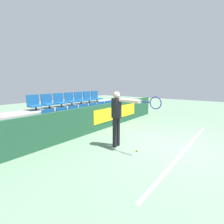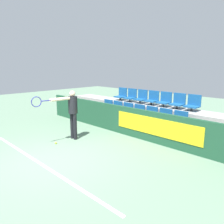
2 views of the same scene
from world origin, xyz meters
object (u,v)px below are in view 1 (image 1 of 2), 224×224
object	(u,v)px
stadium_chair_12	(88,98)
stadium_chair_11	(80,99)
stadium_chair_5	(103,108)
stadium_chair_9	(60,101)
tennis_ball	(137,151)
stadium_chair_10	(71,100)
stadium_chair_2	(75,114)
stadium_chair_8	(48,102)
stadium_chair_1	(64,116)
stadium_chair_13	(96,97)
stadium_chair_4	(95,110)
stadium_chair_6	(110,107)
stadium_chair_7	(35,103)
tennis_player	(118,113)
stadium_chair_0	(50,119)
stadium_chair_3	(86,112)

from	to	relation	value
stadium_chair_12	stadium_chair_11	bearing A→B (deg)	180.00
stadium_chair_5	stadium_chair_9	xyz separation A→B (m)	(-1.73, 0.95, 0.46)
stadium_chair_12	tennis_ball	size ratio (longest dim) A/B	8.76
stadium_chair_10	stadium_chair_12	xyz separation A→B (m)	(1.16, 0.00, 0.00)
stadium_chair_2	stadium_chair_8	distance (m)	1.20
stadium_chair_1	stadium_chair_9	xyz separation A→B (m)	(0.58, 0.95, 0.46)
stadium_chair_9	stadium_chair_13	distance (m)	2.31
stadium_chair_4	stadium_chair_5	xyz separation A→B (m)	(0.58, 0.00, 0.00)
stadium_chair_6	stadium_chair_8	size ratio (longest dim) A/B	1.00
stadium_chair_10	stadium_chair_13	distance (m)	1.73
stadium_chair_11	tennis_ball	distance (m)	4.45
stadium_chair_7	stadium_chair_10	xyz separation A→B (m)	(1.73, 0.00, 0.00)
stadium_chair_6	stadium_chair_8	bearing A→B (deg)	161.87
stadium_chair_13	tennis_ball	xyz separation A→B (m)	(-2.73, -4.00, -1.14)
stadium_chair_7	tennis_ball	size ratio (longest dim) A/B	8.76
stadium_chair_8	stadium_chair_9	xyz separation A→B (m)	(0.58, 0.00, 0.00)
stadium_chair_13	tennis_player	distance (m)	4.33
stadium_chair_11	stadium_chair_13	world-z (taller)	same
stadium_chair_2	stadium_chair_8	world-z (taller)	stadium_chair_8
stadium_chair_4	tennis_ball	distance (m)	3.50
stadium_chair_0	stadium_chair_4	xyz separation A→B (m)	(2.31, 0.00, 0.00)
stadium_chair_4	stadium_chair_13	world-z (taller)	stadium_chair_13
stadium_chair_6	stadium_chair_8	xyz separation A→B (m)	(-2.89, 0.95, 0.46)
stadium_chair_5	stadium_chair_7	xyz separation A→B (m)	(-2.89, 0.95, 0.46)
stadium_chair_4	stadium_chair_9	bearing A→B (deg)	140.69
stadium_chair_5	stadium_chair_11	xyz separation A→B (m)	(-0.58, 0.95, 0.46)
stadium_chair_6	stadium_chair_7	distance (m)	3.62
stadium_chair_1	stadium_chair_11	world-z (taller)	stadium_chair_11
stadium_chair_12	stadium_chair_6	bearing A→B (deg)	-58.59
stadium_chair_9	tennis_player	xyz separation A→B (m)	(-0.43, -3.35, -0.12)
stadium_chair_0	stadium_chair_2	xyz separation A→B (m)	(1.16, 0.00, 0.00)
stadium_chair_7	stadium_chair_8	world-z (taller)	same
stadium_chair_10	stadium_chair_13	xyz separation A→B (m)	(1.73, 0.00, 0.00)
stadium_chair_4	stadium_chair_6	size ratio (longest dim) A/B	1.00
stadium_chair_0	stadium_chair_8	size ratio (longest dim) A/B	1.00
stadium_chair_4	stadium_chair_11	size ratio (longest dim) A/B	1.00
stadium_chair_5	stadium_chair_9	distance (m)	2.03
stadium_chair_8	stadium_chair_13	distance (m)	2.89
stadium_chair_5	stadium_chair_11	bearing A→B (deg)	121.41
stadium_chair_8	stadium_chair_10	bearing A→B (deg)	0.00
tennis_ball	stadium_chair_12	bearing A→B (deg)	61.75
stadium_chair_1	stadium_chair_6	xyz separation A→B (m)	(2.89, 0.00, 0.00)
stadium_chair_3	stadium_chair_6	bearing A→B (deg)	0.00
stadium_chair_10	tennis_player	world-z (taller)	tennis_player
stadium_chair_1	stadium_chair_5	bearing A→B (deg)	0.00
stadium_chair_2	stadium_chair_11	xyz separation A→B (m)	(1.16, 0.95, 0.46)
stadium_chair_1	tennis_ball	xyz separation A→B (m)	(0.16, -3.06, -0.68)
stadium_chair_0	stadium_chair_12	xyz separation A→B (m)	(2.89, 0.95, 0.46)
tennis_player	tennis_ball	xyz separation A→B (m)	(0.01, -0.65, -1.02)
stadium_chair_9	stadium_chair_10	world-z (taller)	same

